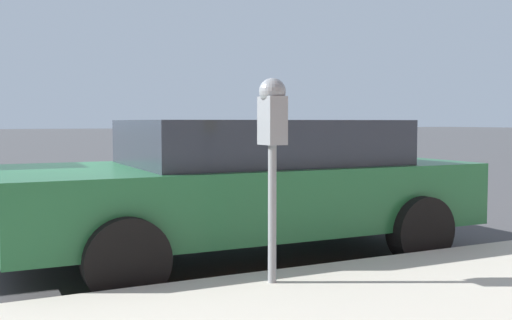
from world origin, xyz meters
name	(u,v)px	position (x,y,z in m)	size (l,w,h in m)	color
ground_plane	(101,249)	(0.00, 0.00, 0.00)	(220.00, 220.00, 0.00)	#424244
parking_meter	(272,127)	(-2.52, -0.69, 1.28)	(0.21, 0.19, 1.45)	gray
car_green	(247,183)	(-1.02, -1.20, 0.73)	(2.18, 4.44, 1.34)	#1E5B33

